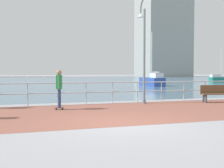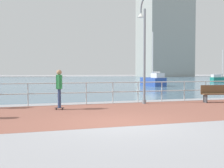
% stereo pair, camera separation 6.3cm
% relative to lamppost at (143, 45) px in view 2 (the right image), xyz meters
% --- Properties ---
extents(ground, '(220.00, 220.00, 0.00)m').
position_rel_lamppost_xyz_m(ground, '(-2.90, 35.05, -2.99)').
color(ground, '#9E9EA3').
extents(brick_paving, '(28.00, 5.93, 0.01)m').
position_rel_lamppost_xyz_m(brick_paving, '(-2.90, -2.52, -2.99)').
color(brick_paving, '#935647').
rests_on(brick_paving, ground).
extents(harbor_water, '(180.00, 88.00, 0.00)m').
position_rel_lamppost_xyz_m(harbor_water, '(-2.90, 45.44, -2.99)').
color(harbor_water, slate).
rests_on(harbor_water, ground).
extents(waterfront_railing, '(25.25, 0.06, 1.11)m').
position_rel_lamppost_xyz_m(waterfront_railing, '(-2.90, 0.44, -2.22)').
color(waterfront_railing, '#B2BCC1').
rests_on(waterfront_railing, ground).
extents(lamppost, '(0.36, 0.82, 5.40)m').
position_rel_lamppost_xyz_m(lamppost, '(0.00, 0.00, 0.00)').
color(lamppost, slate).
rests_on(lamppost, ground).
extents(skateboarder, '(0.41, 0.56, 1.72)m').
position_rel_lamppost_xyz_m(skateboarder, '(-4.42, -1.19, -1.96)').
color(skateboarder, black).
rests_on(skateboarder, ground).
extents(park_bench, '(1.65, 0.69, 0.92)m').
position_rel_lamppost_xyz_m(park_bench, '(3.91, -0.72, -2.51)').
color(park_bench, brown).
rests_on(park_bench, ground).
extents(sailboat_gray, '(1.51, 4.55, 6.34)m').
position_rel_lamppost_xyz_m(sailboat_gray, '(8.49, 16.52, -2.38)').
color(sailboat_gray, '#284799').
rests_on(sailboat_gray, ground).
extents(sailboat_navy, '(3.81, 1.48, 5.24)m').
position_rel_lamppost_xyz_m(sailboat_navy, '(24.18, 24.11, -2.49)').
color(sailboat_navy, '#197266').
rests_on(sailboat_navy, ground).
extents(tower_slate, '(16.25, 14.33, 31.45)m').
position_rel_lamppost_xyz_m(tower_slate, '(41.45, 76.53, 11.90)').
color(tower_slate, '#939993').
rests_on(tower_slate, ground).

